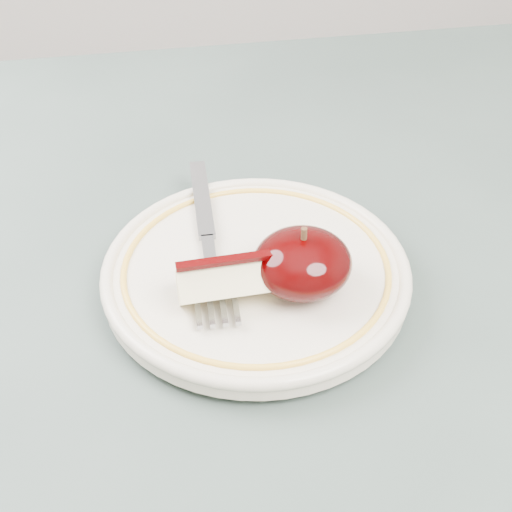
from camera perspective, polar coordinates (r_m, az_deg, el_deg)
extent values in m
cylinder|color=brown|center=(1.09, 14.82, -3.32)|extent=(0.05, 0.05, 0.71)
cube|color=#44544C|center=(0.46, -5.98, -9.60)|extent=(0.90, 0.90, 0.04)
cylinder|color=beige|center=(0.49, 0.00, -2.23)|extent=(0.11, 0.11, 0.01)
cylinder|color=beige|center=(0.48, 0.00, -1.45)|extent=(0.21, 0.21, 0.01)
torus|color=beige|center=(0.48, 0.00, -1.00)|extent=(0.21, 0.21, 0.01)
torus|color=yellow|center=(0.48, 0.00, -0.88)|extent=(0.18, 0.18, 0.00)
ellipsoid|color=black|center=(0.45, 3.73, -0.55)|extent=(0.06, 0.06, 0.04)
cylinder|color=#472D19|center=(0.44, 3.86, 1.65)|extent=(0.00, 0.00, 0.01)
cube|color=beige|center=(0.45, -1.76, -1.94)|extent=(0.07, 0.03, 0.03)
cube|color=#330102|center=(0.43, -1.80, -0.27)|extent=(0.07, 0.01, 0.00)
cube|color=gray|center=(0.53, -4.35, 4.63)|extent=(0.02, 0.10, 0.00)
cube|color=gray|center=(0.49, -3.79, 0.54)|extent=(0.01, 0.03, 0.00)
cube|color=gray|center=(0.47, -3.53, -1.40)|extent=(0.03, 0.02, 0.00)
cube|color=gray|center=(0.45, -1.69, -3.73)|extent=(0.00, 0.04, 0.00)
cube|color=gray|center=(0.45, -2.69, -3.82)|extent=(0.00, 0.04, 0.00)
cube|color=gray|center=(0.45, -3.69, -3.91)|extent=(0.00, 0.04, 0.00)
cube|color=gray|center=(0.45, -4.69, -4.00)|extent=(0.00, 0.04, 0.00)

